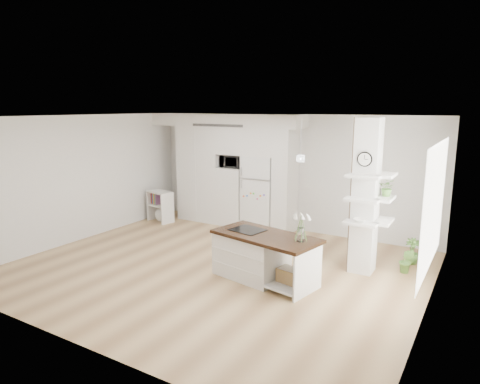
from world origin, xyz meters
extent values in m
cube|color=tan|center=(0.00, 0.00, 0.00)|extent=(7.00, 6.00, 0.01)
cube|color=white|center=(0.00, 0.00, 2.70)|extent=(7.00, 6.00, 0.04)
cube|color=silver|center=(0.00, 3.00, 1.35)|extent=(7.00, 0.04, 2.70)
cube|color=silver|center=(0.00, -3.00, 1.35)|extent=(7.00, 0.04, 2.70)
cube|color=silver|center=(-3.50, 0.00, 1.35)|extent=(0.04, 6.00, 2.70)
cube|color=silver|center=(3.50, 0.00, 1.35)|extent=(0.04, 6.00, 2.70)
cube|color=white|center=(-2.20, 2.67, 1.20)|extent=(1.20, 0.65, 2.40)
cube|color=white|center=(-1.27, 2.67, 0.71)|extent=(0.65, 0.65, 1.42)
cube|color=white|center=(-1.27, 2.67, 2.08)|extent=(0.65, 0.65, 0.65)
cube|color=white|center=(-0.53, 2.67, 2.08)|extent=(0.85, 0.65, 0.65)
cube|color=white|center=(0.10, 2.67, 1.20)|extent=(0.40, 0.65, 2.40)
cube|color=silver|center=(-1.50, 2.65, 2.55)|extent=(4.00, 0.70, 0.30)
cube|color=#262626|center=(-1.50, 2.31, 2.44)|extent=(1.40, 0.04, 0.06)
cube|color=white|center=(-0.53, 2.68, 0.88)|extent=(0.78, 0.66, 1.75)
cube|color=#B2B2B7|center=(-0.53, 2.34, 1.24)|extent=(0.78, 0.01, 0.03)
cube|color=silver|center=(2.30, 1.20, 1.35)|extent=(0.40, 0.40, 2.70)
cube|color=#9D7658|center=(2.09, 1.20, 1.35)|extent=(0.02, 0.40, 2.70)
cube|color=#9D7658|center=(2.30, 1.41, 1.35)|extent=(0.40, 0.02, 2.70)
cylinder|color=black|center=(2.30, 0.99, 2.02)|extent=(0.25, 0.03, 0.25)
cylinder|color=white|center=(2.30, 0.98, 2.02)|extent=(0.21, 0.01, 0.21)
plane|color=white|center=(3.48, 0.30, 1.50)|extent=(0.00, 2.40, 2.40)
cylinder|color=white|center=(1.70, 0.15, 2.12)|extent=(0.12, 0.12, 0.10)
cube|color=white|center=(0.73, -0.01, 0.37)|extent=(1.28, 0.97, 0.75)
cube|color=white|center=(1.56, -0.17, 0.10)|extent=(0.76, 0.86, 0.04)
cube|color=white|center=(1.85, -0.23, 0.37)|extent=(0.18, 0.75, 0.75)
cube|color=black|center=(1.03, -0.07, 0.78)|extent=(1.91, 1.18, 0.05)
cube|color=black|center=(0.64, 0.01, 0.81)|extent=(0.61, 0.54, 0.01)
cube|color=#9B7B4B|center=(1.51, -0.16, 0.23)|extent=(0.40, 0.33, 0.22)
cylinder|color=white|center=(1.66, -0.10, 0.91)|extent=(0.12, 0.12, 0.22)
cube|color=white|center=(-3.30, 1.99, 0.39)|extent=(0.12, 0.38, 0.78)
cube|color=white|center=(-2.70, 1.84, 0.39)|extent=(0.12, 0.38, 0.78)
cube|color=white|center=(-3.00, 1.92, 0.76)|extent=(0.73, 0.53, 0.03)
cube|color=white|center=(-3.00, 1.92, 0.42)|extent=(0.70, 0.52, 0.03)
sphere|color=white|center=(-2.91, 1.90, 0.19)|extent=(0.38, 0.38, 0.38)
imported|color=#4E8133|center=(3.00, 1.49, 0.22)|extent=(0.26, 0.21, 0.45)
imported|color=#4E8133|center=(3.00, 2.03, 0.24)|extent=(0.34, 0.34, 0.48)
imported|color=#2D2D2D|center=(-1.27, 2.62, 1.57)|extent=(0.54, 0.37, 0.30)
imported|color=#4E8133|center=(2.63, 1.30, 1.52)|extent=(0.27, 0.23, 0.30)
imported|color=white|center=(2.30, 0.90, 1.00)|extent=(0.22, 0.22, 0.05)
camera|label=1|loc=(4.12, -6.09, 2.88)|focal=32.00mm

